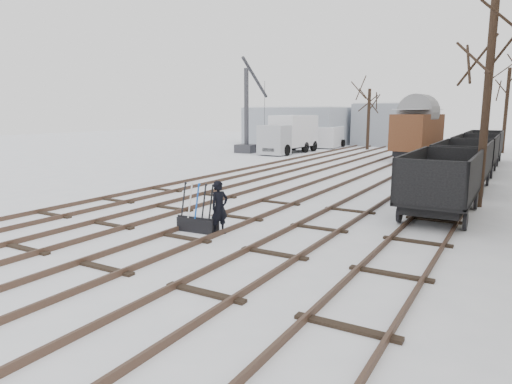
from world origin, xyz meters
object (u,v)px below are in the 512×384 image
box_van_wagon (417,131)px  crane (248,128)px  freight_wagon_a (441,192)px  panel_van (329,137)px  worker (219,208)px  ground_frame (198,223)px  lorry (289,134)px

box_van_wagon → crane: bearing=-171.0°
freight_wagon_a → panel_van: (-14.63, 26.83, 0.24)m
worker → ground_frame: bearing=117.1°
box_van_wagon → panel_van: size_ratio=1.06×
ground_frame → panel_van: (-8.51, 32.91, 0.81)m
worker → box_van_wagon: box_van_wagon is taller
crane → ground_frame: bearing=-64.5°
ground_frame → worker: size_ratio=0.91×
worker → panel_van: size_ratio=0.33×
box_van_wagon → lorry: box_van_wagon is taller
panel_van → crane: 9.92m
box_van_wagon → panel_van: 13.38m
panel_van → crane: bearing=-123.3°
lorry → panel_van: 7.60m
box_van_wagon → freight_wagon_a: bearing=-68.5°
ground_frame → freight_wagon_a: size_ratio=0.27×
box_van_wagon → panel_van: box_van_wagon is taller
ground_frame → panel_van: 34.00m
worker → freight_wagon_a: 8.04m
worker → panel_van: 34.10m
worker → crane: crane is taller
worker → box_van_wagon: bearing=17.3°
panel_van → crane: (-4.26, -8.90, 1.08)m
worker → lorry: bearing=41.2°
ground_frame → box_van_wagon: size_ratio=0.28×
worker → crane: size_ratio=0.20×
worker → crane: (-13.51, 23.92, 1.36)m
ground_frame → freight_wagon_a: freight_wagon_a is taller
ground_frame → lorry: 27.06m
ground_frame → lorry: lorry is taller
freight_wagon_a → lorry: 24.72m
worker → panel_van: (-9.26, 32.81, 0.28)m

